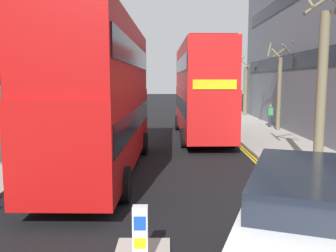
% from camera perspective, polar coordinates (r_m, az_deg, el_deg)
% --- Properties ---
extents(sidewalk_right, '(4.00, 80.00, 0.14)m').
position_cam_1_polar(sidewalk_right, '(19.40, 18.06, -3.20)').
color(sidewalk_right, '#ADA89E').
rests_on(sidewalk_right, ground).
extents(sidewalk_left, '(4.00, 80.00, 0.14)m').
position_cam_1_polar(sidewalk_left, '(19.73, -20.80, -3.14)').
color(sidewalk_left, '#ADA89E').
rests_on(sidewalk_left, ground).
extents(kerb_line_outer, '(0.10, 56.00, 0.01)m').
position_cam_1_polar(kerb_line_outer, '(16.95, 13.35, -4.74)').
color(kerb_line_outer, yellow).
rests_on(kerb_line_outer, ground).
extents(kerb_line_inner, '(0.10, 56.00, 0.01)m').
position_cam_1_polar(kerb_line_inner, '(16.92, 12.82, -4.75)').
color(kerb_line_inner, yellow).
rests_on(kerb_line_inner, ground).
extents(keep_left_bollard, '(0.36, 0.28, 1.11)m').
position_cam_1_polar(keep_left_bollard, '(6.90, -4.39, -17.33)').
color(keep_left_bollard, silver).
rests_on(keep_left_bollard, traffic_island).
extents(double_decker_bus_away, '(2.92, 10.84, 5.64)m').
position_cam_1_polar(double_decker_bus_away, '(13.54, -10.36, 5.27)').
color(double_decker_bus_away, '#B20F0F').
rests_on(double_decker_bus_away, ground).
extents(double_decker_bus_oncoming, '(2.98, 10.86, 5.64)m').
position_cam_1_polar(double_decker_bus_oncoming, '(21.79, 5.31, 6.08)').
color(double_decker_bus_oncoming, red).
rests_on(double_decker_bus_oncoming, ground).
extents(taxi_minivan, '(3.38, 5.16, 2.12)m').
position_cam_1_polar(taxi_minivan, '(6.04, 21.66, -16.75)').
color(taxi_minivan, white).
rests_on(taxi_minivan, ground).
extents(pedestrian_far, '(0.34, 0.22, 1.62)m').
position_cam_1_polar(pedestrian_far, '(26.72, 16.01, 1.65)').
color(pedestrian_far, '#2D2D38').
rests_on(pedestrian_far, sidewalk_right).
extents(street_tree_near, '(1.42, 1.41, 6.70)m').
position_cam_1_polar(street_tree_near, '(13.88, 23.27, 6.05)').
color(street_tree_near, '#6B6047').
rests_on(street_tree_near, sidewalk_right).
extents(street_tree_mid, '(1.90, 1.85, 5.91)m').
position_cam_1_polar(street_tree_mid, '(25.21, 17.38, 6.27)').
color(street_tree_mid, '#6B6047').
rests_on(street_tree_mid, sidewalk_right).
extents(street_tree_far, '(1.86, 2.06, 6.13)m').
position_cam_1_polar(street_tree_far, '(41.71, 9.19, 6.46)').
color(street_tree_far, '#6B6047').
rests_on(street_tree_far, sidewalk_right).
extents(street_tree_distant, '(1.92, 1.89, 5.67)m').
position_cam_1_polar(street_tree_distant, '(35.31, 12.29, 5.81)').
color(street_tree_distant, '#6B6047').
rests_on(street_tree_distant, sidewalk_right).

